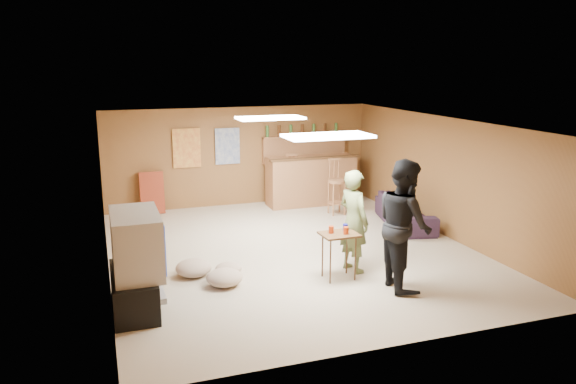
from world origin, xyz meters
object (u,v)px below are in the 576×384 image
object	(u,v)px
tv_body	(136,243)
sofa	(405,211)
person_olive	(354,221)
tray_table	(339,256)
bar_counter	(311,180)
person_black	(404,224)

from	to	relation	value
tv_body	sofa	size ratio (longest dim) A/B	0.58
person_olive	tv_body	bearing A→B (deg)	79.60
person_olive	tray_table	bearing A→B (deg)	108.28
bar_counter	sofa	size ratio (longest dim) A/B	1.05
person_black	sofa	world-z (taller)	person_black
tv_body	sofa	world-z (taller)	tv_body
bar_counter	person_olive	bearing A→B (deg)	-102.40
bar_counter	tray_table	world-z (taller)	bar_counter
tv_body	person_olive	distance (m)	3.27
bar_counter	tray_table	distance (m)	4.52
person_black	tv_body	bearing A→B (deg)	89.64
person_olive	tray_table	size ratio (longest dim) A/B	2.26
person_black	tray_table	size ratio (longest dim) A/B	2.65
tv_body	person_olive	xyz separation A→B (m)	(3.25, 0.34, -0.10)
bar_counter	person_olive	xyz separation A→B (m)	(-0.90, -4.11, 0.25)
bar_counter	person_black	world-z (taller)	person_black
person_black	sofa	bearing A→B (deg)	-24.27
person_olive	sofa	bearing A→B (deg)	-63.36
person_black	sofa	size ratio (longest dim) A/B	0.98
tv_body	bar_counter	bearing A→B (deg)	47.00
bar_counter	tray_table	size ratio (longest dim) A/B	2.84
person_olive	sofa	size ratio (longest dim) A/B	0.84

